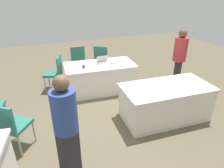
{
  "coord_description": "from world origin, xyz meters",
  "views": [
    {
      "loc": [
        1.11,
        3.14,
        2.54
      ],
      "look_at": [
        -0.18,
        0.01,
        0.9
      ],
      "focal_mm": 32.09,
      "sensor_mm": 36.0,
      "label": 1
    }
  ],
  "objects_px": {
    "table_mid_right": "(165,102)",
    "scissors_red": "(113,64)",
    "chair_near_front": "(55,71)",
    "person_attendee_browsing": "(179,57)",
    "chair_aisle": "(11,124)",
    "laptop_silver": "(104,63)",
    "chair_tucked_right": "(102,58)",
    "table_foreground": "(100,77)",
    "person_presenter": "(66,124)",
    "yarn_ball": "(84,66)",
    "chair_tucked_left": "(78,59)"
  },
  "relations": [
    {
      "from": "table_foreground",
      "to": "chair_near_front",
      "type": "xyz_separation_m",
      "value": [
        1.08,
        -0.51,
        0.16
      ]
    },
    {
      "from": "chair_tucked_right",
      "to": "person_presenter",
      "type": "bearing_deg",
      "value": -83.02
    },
    {
      "from": "chair_tucked_right",
      "to": "scissors_red",
      "type": "bearing_deg",
      "value": -60.25
    },
    {
      "from": "chair_tucked_right",
      "to": "person_attendee_browsing",
      "type": "xyz_separation_m",
      "value": [
        -1.62,
        1.61,
        0.34
      ]
    },
    {
      "from": "table_foreground",
      "to": "person_attendee_browsing",
      "type": "relative_size",
      "value": 1.17
    },
    {
      "from": "chair_tucked_left",
      "to": "scissors_red",
      "type": "relative_size",
      "value": 5.3
    },
    {
      "from": "chair_aisle",
      "to": "laptop_silver",
      "type": "xyz_separation_m",
      "value": [
        -2.17,
        -1.52,
        0.25
      ]
    },
    {
      "from": "person_attendee_browsing",
      "to": "person_presenter",
      "type": "bearing_deg",
      "value": 157.65
    },
    {
      "from": "person_presenter",
      "to": "yarn_ball",
      "type": "xyz_separation_m",
      "value": [
        -0.85,
        -2.26,
        -0.09
      ]
    },
    {
      "from": "scissors_red",
      "to": "person_attendee_browsing",
      "type": "bearing_deg",
      "value": 22.57
    },
    {
      "from": "chair_near_front",
      "to": "person_attendee_browsing",
      "type": "relative_size",
      "value": 0.59
    },
    {
      "from": "person_attendee_browsing",
      "to": "chair_near_front",
      "type": "bearing_deg",
      "value": 110.23
    },
    {
      "from": "scissors_red",
      "to": "chair_tucked_right",
      "type": "bearing_deg",
      "value": 124.78
    },
    {
      "from": "table_foreground",
      "to": "table_mid_right",
      "type": "height_order",
      "value": "same"
    },
    {
      "from": "table_mid_right",
      "to": "chair_tucked_left",
      "type": "bearing_deg",
      "value": -69.18
    },
    {
      "from": "table_mid_right",
      "to": "laptop_silver",
      "type": "height_order",
      "value": "laptop_silver"
    },
    {
      "from": "table_mid_right",
      "to": "scissors_red",
      "type": "relative_size",
      "value": 10.46
    },
    {
      "from": "chair_near_front",
      "to": "scissors_red",
      "type": "height_order",
      "value": "chair_near_front"
    },
    {
      "from": "table_foreground",
      "to": "yarn_ball",
      "type": "height_order",
      "value": "yarn_ball"
    },
    {
      "from": "person_presenter",
      "to": "yarn_ball",
      "type": "height_order",
      "value": "person_presenter"
    },
    {
      "from": "chair_tucked_left",
      "to": "person_attendee_browsing",
      "type": "relative_size",
      "value": 0.6
    },
    {
      "from": "scissors_red",
      "to": "table_mid_right",
      "type": "bearing_deg",
      "value": -33.84
    },
    {
      "from": "chair_aisle",
      "to": "yarn_ball",
      "type": "relative_size",
      "value": 10.12
    },
    {
      "from": "table_mid_right",
      "to": "yarn_ball",
      "type": "distance_m",
      "value": 2.12
    },
    {
      "from": "scissors_red",
      "to": "yarn_ball",
      "type": "bearing_deg",
      "value": -141.14
    },
    {
      "from": "chair_near_front",
      "to": "chair_aisle",
      "type": "distance_m",
      "value": 2.29
    },
    {
      "from": "table_mid_right",
      "to": "chair_near_front",
      "type": "distance_m",
      "value": 2.94
    },
    {
      "from": "table_mid_right",
      "to": "table_foreground",
      "type": "bearing_deg",
      "value": -64.09
    },
    {
      "from": "chair_near_front",
      "to": "chair_tucked_left",
      "type": "xyz_separation_m",
      "value": [
        -0.78,
        -0.75,
        0.01
      ]
    },
    {
      "from": "chair_aisle",
      "to": "scissors_red",
      "type": "xyz_separation_m",
      "value": [
        -2.41,
        -1.46,
        0.21
      ]
    },
    {
      "from": "person_presenter",
      "to": "chair_near_front",
      "type": "bearing_deg",
      "value": 55.61
    },
    {
      "from": "chair_aisle",
      "to": "scissors_red",
      "type": "height_order",
      "value": "chair_aisle"
    },
    {
      "from": "table_foreground",
      "to": "person_attendee_browsing",
      "type": "xyz_separation_m",
      "value": [
        -2.03,
        0.6,
        0.51
      ]
    },
    {
      "from": "yarn_ball",
      "to": "chair_near_front",
      "type": "bearing_deg",
      "value": -44.12
    },
    {
      "from": "chair_near_front",
      "to": "person_presenter",
      "type": "relative_size",
      "value": 0.59
    },
    {
      "from": "chair_near_front",
      "to": "person_attendee_browsing",
      "type": "height_order",
      "value": "person_attendee_browsing"
    },
    {
      "from": "laptop_silver",
      "to": "yarn_ball",
      "type": "bearing_deg",
      "value": 2.54
    },
    {
      "from": "chair_near_front",
      "to": "person_presenter",
      "type": "xyz_separation_m",
      "value": [
        0.22,
        2.87,
        0.35
      ]
    },
    {
      "from": "scissors_red",
      "to": "chair_tucked_left",
      "type": "bearing_deg",
      "value": 153.69
    },
    {
      "from": "chair_near_front",
      "to": "scissors_red",
      "type": "distance_m",
      "value": 1.55
    },
    {
      "from": "chair_tucked_left",
      "to": "laptop_silver",
      "type": "bearing_deg",
      "value": -70.01
    },
    {
      "from": "person_presenter",
      "to": "laptop_silver",
      "type": "relative_size",
      "value": 4.79
    },
    {
      "from": "chair_near_front",
      "to": "person_attendee_browsing",
      "type": "distance_m",
      "value": 3.32
    },
    {
      "from": "chair_tucked_left",
      "to": "table_mid_right",
      "type": "bearing_deg",
      "value": -66.03
    },
    {
      "from": "scissors_red",
      "to": "laptop_silver",
      "type": "bearing_deg",
      "value": -154.77
    },
    {
      "from": "table_foreground",
      "to": "chair_near_front",
      "type": "distance_m",
      "value": 1.2
    },
    {
      "from": "yarn_ball",
      "to": "laptop_silver",
      "type": "bearing_deg",
      "value": -174.1
    },
    {
      "from": "table_foreground",
      "to": "laptop_silver",
      "type": "xyz_separation_m",
      "value": [
        -0.1,
        0.04,
        0.41
      ]
    },
    {
      "from": "laptop_silver",
      "to": "scissors_red",
      "type": "xyz_separation_m",
      "value": [
        -0.23,
        0.06,
        -0.04
      ]
    },
    {
      "from": "table_mid_right",
      "to": "person_attendee_browsing",
      "type": "xyz_separation_m",
      "value": [
        -1.2,
        -1.13,
        0.51
      ]
    }
  ]
}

